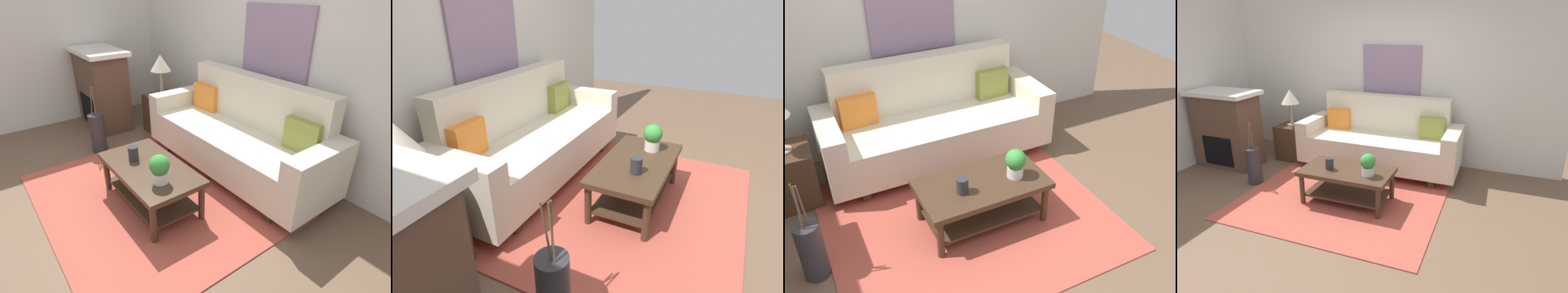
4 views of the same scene
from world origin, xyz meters
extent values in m
plane|color=brown|center=(0.00, 0.00, 0.00)|extent=(9.32, 9.32, 0.00)
cube|color=silver|center=(0.00, 2.09, 1.35)|extent=(5.32, 0.10, 2.70)
cube|color=#B24C3D|center=(0.00, 0.50, 0.01)|extent=(2.45, 2.12, 0.01)
cube|color=beige|center=(0.11, 1.49, 0.32)|extent=(1.94, 0.84, 0.40)
cube|color=beige|center=(0.11, 1.81, 0.80)|extent=(1.94, 0.20, 0.56)
cube|color=beige|center=(-0.96, 1.49, 0.42)|extent=(0.20, 0.84, 0.60)
cube|color=beige|center=(1.18, 1.49, 0.42)|extent=(0.20, 0.84, 0.60)
cube|color=#422D1E|center=(-0.76, 1.49, 0.06)|extent=(0.08, 0.74, 0.12)
cube|color=#422D1E|center=(0.98, 1.49, 0.06)|extent=(0.08, 0.74, 0.12)
cube|color=orange|center=(-0.62, 1.68, 0.68)|extent=(0.37, 0.16, 0.32)
cube|color=olive|center=(0.85, 1.68, 0.68)|extent=(0.37, 0.14, 0.32)
cube|color=#422D1E|center=(0.10, 0.42, 0.41)|extent=(1.10, 0.60, 0.05)
cube|color=#422D1E|center=(0.10, 0.42, 0.12)|extent=(0.98, 0.50, 0.02)
cylinder|color=#422D1E|center=(-0.39, 0.17, 0.19)|extent=(0.06, 0.06, 0.38)
cylinder|color=#422D1E|center=(0.59, 0.17, 0.19)|extent=(0.06, 0.06, 0.38)
cylinder|color=#422D1E|center=(-0.39, 0.67, 0.19)|extent=(0.06, 0.06, 0.38)
cylinder|color=#422D1E|center=(0.59, 0.67, 0.19)|extent=(0.06, 0.06, 0.38)
cylinder|color=#2D2D33|center=(-0.11, 0.36, 0.50)|extent=(0.10, 0.10, 0.14)
cylinder|color=white|center=(0.39, 0.36, 0.48)|extent=(0.14, 0.14, 0.10)
sphere|color=green|center=(0.39, 0.36, 0.60)|extent=(0.18, 0.18, 0.18)
cube|color=#422D1E|center=(-1.36, 1.44, 0.28)|extent=(0.44, 0.44, 0.56)
cylinder|color=gray|center=(-1.36, 1.44, 0.57)|extent=(0.16, 0.16, 0.02)
cylinder|color=gray|center=(-1.36, 1.44, 0.74)|extent=(0.05, 0.05, 0.35)
cone|color=beige|center=(-1.36, 1.44, 1.02)|extent=(0.28, 0.28, 0.22)
cylinder|color=#2D2D33|center=(-1.32, 0.43, 0.25)|extent=(0.19, 0.19, 0.51)
cylinder|color=brown|center=(-1.30, 0.43, 0.69)|extent=(0.03, 0.03, 0.36)
cylinder|color=brown|center=(-1.33, 0.45, 0.69)|extent=(0.03, 0.04, 0.36)
cylinder|color=brown|center=(-1.33, 0.41, 0.69)|extent=(0.03, 0.04, 0.36)
cube|color=gray|center=(0.11, 2.02, 1.42)|extent=(0.91, 0.03, 0.74)
camera|label=1|loc=(2.41, -0.76, 1.95)|focal=28.79mm
camera|label=2|loc=(-2.41, -0.32, 1.76)|focal=29.62mm
camera|label=3|loc=(-1.22, -2.20, 2.66)|focal=39.85mm
camera|label=4|loc=(1.73, -2.95, 2.07)|focal=31.04mm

